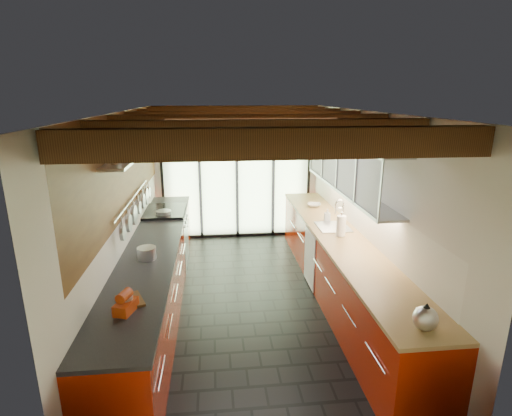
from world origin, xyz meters
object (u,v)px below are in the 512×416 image
(stand_mixer, at_px, (126,303))
(soap_bottle, at_px, (327,215))
(kettle, at_px, (426,317))
(paper_towel, at_px, (341,226))
(bowl, at_px, (314,205))

(stand_mixer, bearing_deg, soap_bottle, 43.38)
(stand_mixer, relative_size, soap_bottle, 1.38)
(kettle, height_order, paper_towel, paper_towel)
(soap_bottle, distance_m, bowl, 0.83)
(soap_bottle, bearing_deg, stand_mixer, -136.62)
(bowl, bearing_deg, kettle, -90.00)
(stand_mixer, relative_size, paper_towel, 0.78)
(stand_mixer, xyz_separation_m, soap_bottle, (2.54, 2.40, 0.01))
(paper_towel, distance_m, bowl, 1.50)
(stand_mixer, height_order, soap_bottle, stand_mixer)
(kettle, relative_size, paper_towel, 0.77)
(kettle, relative_size, soap_bottle, 1.35)
(stand_mixer, distance_m, paper_towel, 3.07)
(bowl, bearing_deg, paper_towel, -90.00)
(paper_towel, height_order, soap_bottle, paper_towel)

